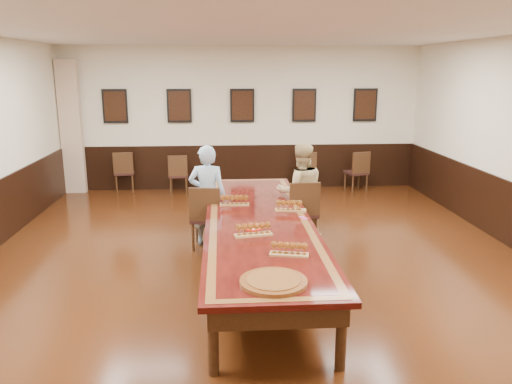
{
  "coord_description": "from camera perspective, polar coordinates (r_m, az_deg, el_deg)",
  "views": [
    {
      "loc": [
        -0.48,
        -6.33,
        2.69
      ],
      "look_at": [
        0.0,
        0.5,
        1.0
      ],
      "focal_mm": 35.0,
      "sensor_mm": 36.0,
      "label": 1
    }
  ],
  "objects": [
    {
      "name": "floor",
      "position": [
        6.9,
        0.29,
        -9.17
      ],
      "size": [
        8.0,
        10.0,
        0.02
      ],
      "primitive_type": "cube",
      "color": "black",
      "rests_on": "ground"
    },
    {
      "name": "ceiling",
      "position": [
        6.37,
        0.33,
        18.53
      ],
      "size": [
        8.0,
        10.0,
        0.02
      ],
      "primitive_type": "cube",
      "color": "white",
      "rests_on": "floor"
    },
    {
      "name": "wall_back",
      "position": [
        11.41,
        -1.59,
        8.37
      ],
      "size": [
        8.0,
        0.02,
        3.2
      ],
      "primitive_type": "cube",
      "color": "beige",
      "rests_on": "floor"
    },
    {
      "name": "chair_man",
      "position": [
        7.7,
        -5.63,
        -2.77
      ],
      "size": [
        0.52,
        0.56,
        0.99
      ],
      "primitive_type": null,
      "rotation": [
        0.0,
        0.0,
        3.02
      ],
      "color": "black",
      "rests_on": "floor"
    },
    {
      "name": "chair_woman",
      "position": [
        7.93,
        5.22,
        -2.18
      ],
      "size": [
        0.5,
        0.55,
        1.01
      ],
      "primitive_type": null,
      "rotation": [
        0.0,
        0.0,
        3.2
      ],
      "color": "black",
      "rests_on": "floor"
    },
    {
      "name": "spare_chair_a",
      "position": [
        11.6,
        -14.78,
        2.3
      ],
      "size": [
        0.46,
        0.5,
        0.92
      ],
      "primitive_type": null,
      "rotation": [
        0.0,
        0.0,
        3.22
      ],
      "color": "black",
      "rests_on": "floor"
    },
    {
      "name": "spare_chair_b",
      "position": [
        11.16,
        -8.85,
        2.06
      ],
      "size": [
        0.43,
        0.46,
        0.88
      ],
      "primitive_type": null,
      "rotation": [
        0.0,
        0.0,
        3.18
      ],
      "color": "black",
      "rests_on": "floor"
    },
    {
      "name": "spare_chair_c",
      "position": [
        11.33,
        5.77,
        2.42
      ],
      "size": [
        0.48,
        0.51,
        0.91
      ],
      "primitive_type": null,
      "rotation": [
        0.0,
        0.0,
        3.03
      ],
      "color": "black",
      "rests_on": "floor"
    },
    {
      "name": "spare_chair_d",
      "position": [
        11.46,
        11.39,
        2.36
      ],
      "size": [
        0.54,
        0.57,
        0.92
      ],
      "primitive_type": null,
      "rotation": [
        0.0,
        0.0,
        3.4
      ],
      "color": "black",
      "rests_on": "floor"
    },
    {
      "name": "person_man",
      "position": [
        7.72,
        -5.57,
        -0.44
      ],
      "size": [
        0.62,
        0.45,
        1.58
      ],
      "primitive_type": "imported",
      "rotation": [
        0.0,
        0.0,
        3.02
      ],
      "color": "#5497D4",
      "rests_on": "floor"
    },
    {
      "name": "person_woman",
      "position": [
        7.96,
        5.09,
        0.01
      ],
      "size": [
        0.82,
        0.66,
        1.58
      ],
      "primitive_type": "imported",
      "rotation": [
        0.0,
        0.0,
        3.2
      ],
      "color": "#CCB57F",
      "rests_on": "floor"
    },
    {
      "name": "pink_phone",
      "position": [
        6.71,
        5.43,
        -2.97
      ],
      "size": [
        0.11,
        0.16,
        0.01
      ],
      "primitive_type": "cube",
      "rotation": [
        0.0,
        0.0,
        0.34
      ],
      "color": "#D74792",
      "rests_on": "conference_table"
    },
    {
      "name": "curtain",
      "position": [
        11.69,
        -20.37,
        6.92
      ],
      "size": [
        0.45,
        0.18,
        2.9
      ],
      "primitive_type": "cube",
      "color": "tan",
      "rests_on": "floor"
    },
    {
      "name": "wainscoting",
      "position": [
        6.72,
        0.3,
        -5.17
      ],
      "size": [
        8.0,
        10.0,
        1.0
      ],
      "color": "black",
      "rests_on": "floor"
    },
    {
      "name": "conference_table",
      "position": [
        6.69,
        0.3,
        -4.26
      ],
      "size": [
        1.4,
        5.0,
        0.76
      ],
      "color": "black",
      "rests_on": "floor"
    },
    {
      "name": "posters",
      "position": [
        11.31,
        -1.58,
        9.85
      ],
      "size": [
        6.14,
        0.04,
        0.74
      ],
      "color": "black",
      "rests_on": "wall_back"
    },
    {
      "name": "flight_a",
      "position": [
        7.29,
        -2.48,
        -0.98
      ],
      "size": [
        0.44,
        0.15,
        0.16
      ],
      "color": "#9E7242",
      "rests_on": "conference_table"
    },
    {
      "name": "flight_b",
      "position": [
        7.0,
        3.93,
        -1.62
      ],
      "size": [
        0.45,
        0.19,
        0.16
      ],
      "color": "#9E7242",
      "rests_on": "conference_table"
    },
    {
      "name": "flight_c",
      "position": [
        5.96,
        -0.3,
        -4.35
      ],
      "size": [
        0.47,
        0.22,
        0.17
      ],
      "color": "#9E7242",
      "rests_on": "conference_table"
    },
    {
      "name": "flight_d",
      "position": [
        5.36,
        3.8,
        -6.56
      ],
      "size": [
        0.44,
        0.22,
        0.16
      ],
      "color": "#9E7242",
      "rests_on": "conference_table"
    },
    {
      "name": "red_plate_grp",
      "position": [
        6.21,
        -0.35,
        -4.23
      ],
      "size": [
        0.2,
        0.2,
        0.03
      ],
      "color": "red",
      "rests_on": "conference_table"
    },
    {
      "name": "carved_platter",
      "position": [
        4.7,
        2.01,
        -10.2
      ],
      "size": [
        0.7,
        0.7,
        0.05
      ],
      "color": "#592C11",
      "rests_on": "conference_table"
    }
  ]
}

